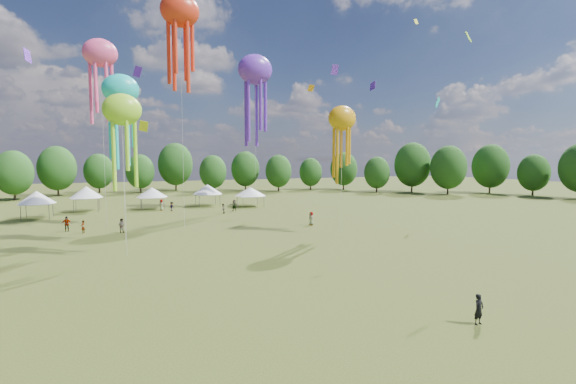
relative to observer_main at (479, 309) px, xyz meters
name	(u,v)px	position (x,y,z in m)	size (l,w,h in m)	color
ground	(333,345)	(-8.28, 0.97, -0.82)	(300.00, 300.00, 0.00)	#384416
observer_main	(479,309)	(0.00, 0.00, 0.00)	(0.60, 0.39, 1.64)	black
spectator_near	(122,226)	(-17.56, 35.88, 0.05)	(0.84, 0.65, 1.73)	gray
spectators_far	(197,210)	(-6.74, 46.85, 0.08)	(30.49, 24.69, 1.92)	gray
festival_tents	(156,192)	(-12.00, 57.28, 2.23)	(39.20, 12.08, 4.27)	#47474C
show_kites	(216,81)	(-4.66, 41.59, 19.02)	(30.14, 32.03, 29.50)	#18CCCA
small_kites	(184,7)	(-8.76, 42.33, 28.83)	(77.43, 58.85, 46.34)	#18CCCA
treeline	(152,171)	(-12.15, 63.48, 5.73)	(201.57, 95.24, 13.43)	#38281C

